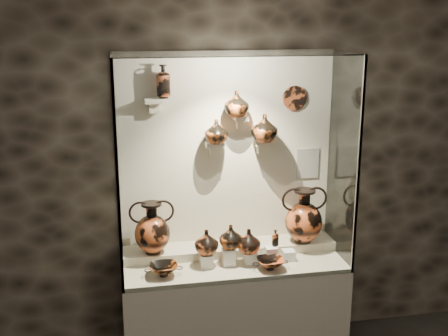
# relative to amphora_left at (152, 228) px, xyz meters

# --- Properties ---
(wall_back) EXTENTS (5.00, 0.02, 3.20)m
(wall_back) POSITION_rel_amphora_left_xyz_m (0.60, 0.19, 0.50)
(wall_back) COLOR black
(wall_back) RESTS_ON ground
(plinth) EXTENTS (1.70, 0.60, 0.80)m
(plinth) POSITION_rel_amphora_left_xyz_m (0.60, -0.13, -0.70)
(plinth) COLOR beige
(plinth) RESTS_ON floor
(front_tier) EXTENTS (1.68, 0.58, 0.03)m
(front_tier) POSITION_rel_amphora_left_xyz_m (0.60, -0.13, -0.29)
(front_tier) COLOR #C0B395
(front_tier) RESTS_ON plinth
(rear_tier) EXTENTS (1.70, 0.25, 0.10)m
(rear_tier) POSITION_rel_amphora_left_xyz_m (0.60, 0.05, -0.25)
(rear_tier) COLOR #C0B395
(rear_tier) RESTS_ON plinth
(back_panel) EXTENTS (1.70, 0.03, 1.60)m
(back_panel) POSITION_rel_amphora_left_xyz_m (0.60, 0.19, 0.50)
(back_panel) COLOR beige
(back_panel) RESTS_ON plinth
(glass_front) EXTENTS (1.70, 0.01, 1.60)m
(glass_front) POSITION_rel_amphora_left_xyz_m (0.60, -0.42, 0.50)
(glass_front) COLOR white
(glass_front) RESTS_ON plinth
(glass_left) EXTENTS (0.01, 0.60, 1.60)m
(glass_left) POSITION_rel_amphora_left_xyz_m (-0.24, -0.13, 0.50)
(glass_left) COLOR white
(glass_left) RESTS_ON plinth
(glass_right) EXTENTS (0.01, 0.60, 1.60)m
(glass_right) POSITION_rel_amphora_left_xyz_m (1.45, -0.13, 0.50)
(glass_right) COLOR white
(glass_right) RESTS_ON plinth
(glass_top) EXTENTS (1.70, 0.60, 0.01)m
(glass_top) POSITION_rel_amphora_left_xyz_m (0.60, -0.13, 1.29)
(glass_top) COLOR white
(glass_top) RESTS_ON back_panel
(frame_post_left) EXTENTS (0.02, 0.02, 1.60)m
(frame_post_left) POSITION_rel_amphora_left_xyz_m (-0.24, -0.42, 0.50)
(frame_post_left) COLOR gray
(frame_post_left) RESTS_ON plinth
(frame_post_right) EXTENTS (0.02, 0.02, 1.60)m
(frame_post_right) POSITION_rel_amphora_left_xyz_m (1.44, -0.42, 0.50)
(frame_post_right) COLOR gray
(frame_post_right) RESTS_ON plinth
(pedestal_a) EXTENTS (0.09, 0.09, 0.10)m
(pedestal_a) POSITION_rel_amphora_left_xyz_m (0.38, -0.18, -0.22)
(pedestal_a) COLOR silver
(pedestal_a) RESTS_ON front_tier
(pedestal_b) EXTENTS (0.09, 0.09, 0.13)m
(pedestal_b) POSITION_rel_amphora_left_xyz_m (0.55, -0.18, -0.21)
(pedestal_b) COLOR silver
(pedestal_b) RESTS_ON front_tier
(pedestal_c) EXTENTS (0.09, 0.09, 0.09)m
(pedestal_c) POSITION_rel_amphora_left_xyz_m (0.72, -0.18, -0.23)
(pedestal_c) COLOR silver
(pedestal_c) RESTS_ON front_tier
(pedestal_d) EXTENTS (0.09, 0.09, 0.12)m
(pedestal_d) POSITION_rel_amphora_left_xyz_m (0.88, -0.18, -0.21)
(pedestal_d) COLOR silver
(pedestal_d) RESTS_ON front_tier
(pedestal_e) EXTENTS (0.09, 0.09, 0.08)m
(pedestal_e) POSITION_rel_amphora_left_xyz_m (1.02, -0.18, -0.23)
(pedestal_e) COLOR silver
(pedestal_e) RESTS_ON front_tier
(bracket_ul) EXTENTS (0.14, 0.12, 0.04)m
(bracket_ul) POSITION_rel_amphora_left_xyz_m (0.05, 0.11, 0.95)
(bracket_ul) COLOR beige
(bracket_ul) RESTS_ON back_panel
(bracket_ca) EXTENTS (0.14, 0.12, 0.04)m
(bracket_ca) POSITION_rel_amphora_left_xyz_m (0.50, 0.11, 0.60)
(bracket_ca) COLOR beige
(bracket_ca) RESTS_ON back_panel
(bracket_cb) EXTENTS (0.10, 0.12, 0.04)m
(bracket_cb) POSITION_rel_amphora_left_xyz_m (0.70, 0.11, 0.80)
(bracket_cb) COLOR beige
(bracket_cb) RESTS_ON back_panel
(bracket_cc) EXTENTS (0.14, 0.12, 0.04)m
(bracket_cc) POSITION_rel_amphora_left_xyz_m (0.88, 0.11, 0.60)
(bracket_cc) COLOR beige
(bracket_cc) RESTS_ON back_panel
(amphora_left) EXTENTS (0.39, 0.39, 0.41)m
(amphora_left) POSITION_rel_amphora_left_xyz_m (0.00, 0.00, 0.00)
(amphora_left) COLOR #C95426
(amphora_left) RESTS_ON rear_tier
(amphora_right) EXTENTS (0.45, 0.45, 0.44)m
(amphora_right) POSITION_rel_amphora_left_xyz_m (1.19, -0.01, 0.02)
(amphora_right) COLOR #C95426
(amphora_right) RESTS_ON rear_tier
(jug_a) EXTENTS (0.19, 0.19, 0.19)m
(jug_a) POSITION_rel_amphora_left_xyz_m (0.39, -0.16, -0.08)
(jug_a) COLOR #C95426
(jug_a) RESTS_ON pedestal_a
(jug_b) EXTENTS (0.21, 0.21, 0.18)m
(jug_b) POSITION_rel_amphora_left_xyz_m (0.57, -0.16, -0.05)
(jug_b) COLOR #AD4E1E
(jug_b) RESTS_ON pedestal_b
(jug_c) EXTENTS (0.24, 0.24, 0.19)m
(jug_c) POSITION_rel_amphora_left_xyz_m (0.71, -0.19, -0.09)
(jug_c) COLOR #C95426
(jug_c) RESTS_ON pedestal_c
(lekythos_small) EXTENTS (0.07, 0.07, 0.14)m
(lekythos_small) POSITION_rel_amphora_left_xyz_m (0.92, -0.16, -0.08)
(lekythos_small) COLOR #AD4E1E
(lekythos_small) RESTS_ON pedestal_d
(kylix_left) EXTENTS (0.31, 0.28, 0.11)m
(kylix_left) POSITION_rel_amphora_left_xyz_m (0.06, -0.27, -0.22)
(kylix_left) COLOR #AD4E1E
(kylix_left) RESTS_ON front_tier
(kylix_right) EXTENTS (0.28, 0.25, 0.10)m
(kylix_right) POSITION_rel_amphora_left_xyz_m (0.84, -0.31, -0.22)
(kylix_right) COLOR #C95426
(kylix_right) RESTS_ON front_tier
(lekythos_tall) EXTENTS (0.12, 0.12, 0.28)m
(lekythos_tall) POSITION_rel_amphora_left_xyz_m (0.12, 0.09, 1.10)
(lekythos_tall) COLOR #C95426
(lekythos_tall) RESTS_ON bracket_ul
(ovoid_vase_a) EXTENTS (0.20, 0.20, 0.18)m
(ovoid_vase_a) POSITION_rel_amphora_left_xyz_m (0.51, 0.07, 0.71)
(ovoid_vase_a) COLOR #AD4E1E
(ovoid_vase_a) RESTS_ON bracket_ca
(ovoid_vase_b) EXTENTS (0.24, 0.24, 0.20)m
(ovoid_vase_b) POSITION_rel_amphora_left_xyz_m (0.66, 0.07, 0.91)
(ovoid_vase_b) COLOR #AD4E1E
(ovoid_vase_b) RESTS_ON bracket_cb
(ovoid_vase_c) EXTENTS (0.22, 0.22, 0.21)m
(ovoid_vase_c) POSITION_rel_amphora_left_xyz_m (0.88, 0.06, 0.72)
(ovoid_vase_c) COLOR #AD4E1E
(ovoid_vase_c) RESTS_ON bracket_cc
(wall_plate) EXTENTS (0.19, 0.02, 0.19)m
(wall_plate) POSITION_rel_amphora_left_xyz_m (1.14, 0.16, 0.93)
(wall_plate) COLOR #AF4B22
(wall_plate) RESTS_ON back_panel
(info_placard) EXTENTS (0.19, 0.01, 0.25)m
(info_placard) POSITION_rel_amphora_left_xyz_m (1.27, 0.17, 0.40)
(info_placard) COLOR beige
(info_placard) RESTS_ON back_panel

